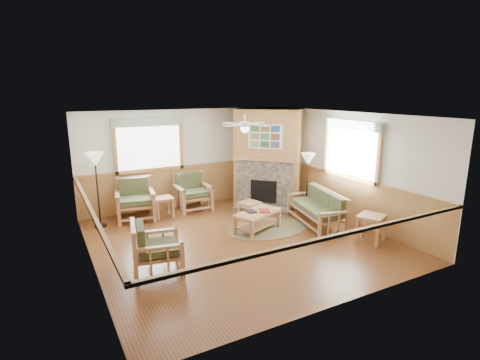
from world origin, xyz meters
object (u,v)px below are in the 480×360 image
end_table_chairs (163,207)px  floor_lamp_left (98,190)px  armchair_left (157,248)px  floor_lamp_right (307,184)px  sofa (316,208)px  footstool (250,210)px  armchair_back_left (135,200)px  end_table_sofa (371,228)px  armchair_back_right (193,192)px  coffee_table (257,221)px

end_table_chairs → floor_lamp_left: (-1.56, 0.03, 0.65)m
armchair_left → floor_lamp_right: (4.44, 1.41, 0.34)m
sofa → armchair_left: (-4.11, -0.63, 0.06)m
footstool → floor_lamp_left: (-3.51, 1.11, 0.71)m
sofa → armchair_back_left: 4.50m
armchair_left → sofa: bearing=-70.2°
end_table_chairs → end_table_sofa: 5.07m
sofa → footstool: (-1.15, 1.22, -0.22)m
armchair_back_right → armchair_back_left: bearing=-177.5°
floor_lamp_left → floor_lamp_right: 5.22m
sofa → end_table_chairs: sofa is taller
end_table_chairs → coffee_table: bearing=-51.0°
sofa → armchair_left: bearing=-68.6°
armchair_back_right → floor_lamp_right: 3.08m
armchair_back_right → armchair_left: (-1.91, -3.15, -0.02)m
end_table_sofa → floor_lamp_left: bearing=143.1°
coffee_table → end_table_sofa: bearing=-66.2°
armchair_left → end_table_sofa: size_ratio=1.59×
footstool → floor_lamp_left: 3.75m
armchair_back_right → footstool: size_ratio=2.13×
armchair_left → footstool: 3.51m
armchair_left → end_table_sofa: 4.53m
coffee_table → floor_lamp_right: floor_lamp_right is taller
armchair_back_left → floor_lamp_right: size_ratio=0.63×
footstool → floor_lamp_right: 1.66m
sofa → floor_lamp_right: floor_lamp_right is taller
floor_lamp_right → footstool: bearing=163.2°
footstool → floor_lamp_right: floor_lamp_right is taller
end_table_sofa → footstool: size_ratio=1.29×
armchair_back_right → armchair_left: bearing=-120.8°
end_table_chairs → armchair_back_left: bearing=167.1°
coffee_table → floor_lamp_right: bearing=-7.8°
sofa → armchair_back_right: armchair_back_right is taller
end_table_sofa → floor_lamp_left: 6.28m
end_table_sofa → floor_lamp_left: size_ratio=0.33×
armchair_back_right → floor_lamp_right: bearing=-34.1°
floor_lamp_left → floor_lamp_right: (4.98, -1.56, -0.09)m
armchair_back_left → end_table_chairs: armchair_back_left is taller
coffee_table → armchair_back_left: bearing=114.0°
armchair_left → end_table_chairs: armchair_left is taller
armchair_left → footstool: bearing=-46.9°
footstool → coffee_table: bearing=-109.4°
coffee_table → sofa: bearing=-34.1°
armchair_back_left → footstool: (2.62, -1.24, -0.31)m
floor_lamp_right → sofa: bearing=-112.6°
coffee_table → armchair_back_right: bearing=85.4°
sofa → footstool: sofa is taller
armchair_back_right → coffee_table: bearing=-71.4°
end_table_chairs → floor_lamp_left: floor_lamp_left is taller
armchair_back_right → end_table_chairs: 0.95m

